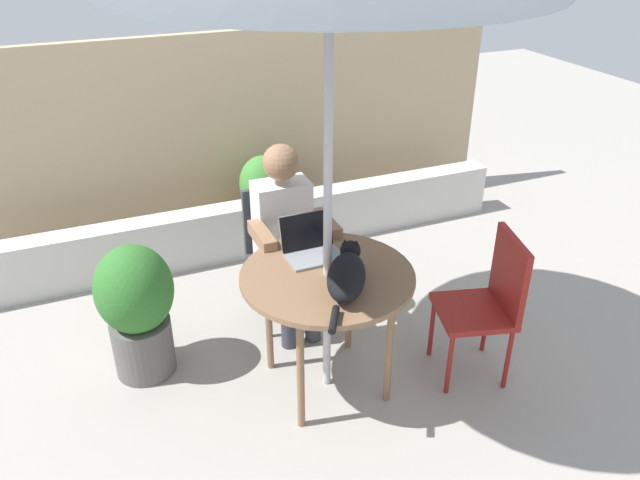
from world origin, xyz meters
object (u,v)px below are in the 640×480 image
chair_occupied (279,244)px  chair_empty (490,297)px  patio_table (327,285)px  cat (347,275)px  person_seated (286,231)px  potted_plant_near_fence (263,196)px  laptop (310,243)px  potted_plant_by_chair (137,307)px

chair_occupied → chair_empty: 1.36m
patio_table → cat: (0.03, -0.17, 0.15)m
chair_empty → cat: cat is taller
chair_occupied → person_seated: 0.23m
person_seated → cat: (0.03, -0.81, 0.14)m
person_seated → potted_plant_near_fence: size_ratio=1.72×
chair_occupied → potted_plant_near_fence: chair_occupied is taller
chair_occupied → person_seated: bearing=-90.0°
chair_empty → laptop: size_ratio=2.94×
cat → potted_plant_near_fence: 2.07m
person_seated → cat: size_ratio=2.16×
chair_empty → laptop: bearing=152.2°
potted_plant_near_fence → chair_empty: bearing=-72.4°
patio_table → potted_plant_by_chair: size_ratio=1.12×
chair_empty → person_seated: bearing=135.4°
laptop → potted_plant_by_chair: (-0.94, 0.29, -0.36)m
chair_occupied → potted_plant_near_fence: (0.23, 1.04, -0.15)m
person_seated → potted_plant_near_fence: person_seated is taller
potted_plant_near_fence → patio_table: bearing=-97.1°
patio_table → chair_empty: (0.89, -0.24, -0.16)m
laptop → cat: 0.40m
chair_occupied → laptop: (-0.00, -0.56, 0.29)m
chair_empty → potted_plant_near_fence: chair_empty is taller
person_seated → potted_plant_near_fence: bearing=79.2°
potted_plant_by_chair → potted_plant_near_fence: bearing=48.2°
cat → potted_plant_near_fence: size_ratio=0.80×
potted_plant_near_fence → potted_plant_by_chair: size_ratio=0.85×
potted_plant_by_chair → chair_empty: bearing=-22.6°
chair_occupied → cat: (0.03, -0.96, 0.31)m
person_seated → potted_plant_by_chair: (-0.95, -0.11, -0.24)m
patio_table → cat: 0.23m
chair_occupied → potted_plant_by_chair: chair_occupied is taller
chair_empty → cat: 0.91m
potted_plant_near_fence → cat: bearing=-95.6°
patio_table → person_seated: person_seated is taller
chair_empty → potted_plant_by_chair: (-1.83, 0.76, -0.06)m
patio_table → chair_empty: bearing=-15.1°
cat → potted_plant_by_chair: (-0.98, 0.69, -0.38)m
laptop → cat: (0.04, -0.40, 0.02)m
potted_plant_near_fence → potted_plant_by_chair: bearing=-131.8°
chair_empty → potted_plant_by_chair: 1.99m
patio_table → person_seated: (0.00, 0.64, 0.01)m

